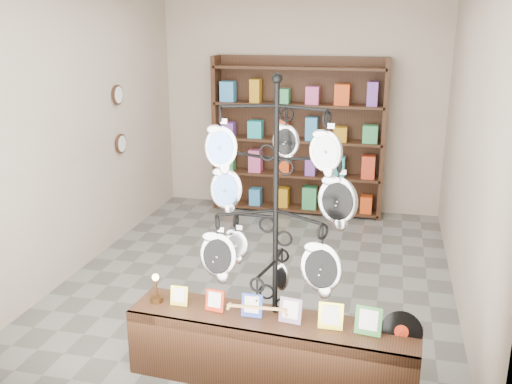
{
  "coord_description": "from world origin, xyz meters",
  "views": [
    {
      "loc": [
        1.27,
        -5.54,
        2.64
      ],
      "look_at": [
        0.18,
        -1.0,
        1.25
      ],
      "focal_mm": 40.0,
      "sensor_mm": 36.0,
      "label": 1
    }
  ],
  "objects": [
    {
      "name": "room_envelope",
      "position": [
        0.0,
        0.0,
        1.85
      ],
      "size": [
        5.0,
        5.0,
        5.0
      ],
      "color": "#BBAA96",
      "rests_on": "ground"
    },
    {
      "name": "display_tree",
      "position": [
        0.5,
        -1.72,
        1.34
      ],
      "size": [
        1.19,
        0.99,
        2.32
      ],
      "rotation": [
        0.0,
        0.0,
        -0.02
      ],
      "color": "black",
      "rests_on": "ground"
    },
    {
      "name": "wall_clocks",
      "position": [
        -1.97,
        0.8,
        1.5
      ],
      "size": [
        0.03,
        0.24,
        0.84
      ],
      "color": "black",
      "rests_on": "ground"
    },
    {
      "name": "back_shelving",
      "position": [
        0.0,
        2.3,
        1.03
      ],
      "size": [
        2.42,
        0.36,
        2.2
      ],
      "color": "black",
      "rests_on": "ground"
    },
    {
      "name": "front_shelf",
      "position": [
        0.5,
        -1.85,
        0.27
      ],
      "size": [
        2.19,
        0.59,
        0.77
      ],
      "rotation": [
        0.0,
        0.0,
        -0.07
      ],
      "color": "black",
      "rests_on": "ground"
    },
    {
      "name": "ground",
      "position": [
        0.0,
        0.0,
        0.0
      ],
      "size": [
        5.0,
        5.0,
        0.0
      ],
      "primitive_type": "plane",
      "color": "slate",
      "rests_on": "ground"
    }
  ]
}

